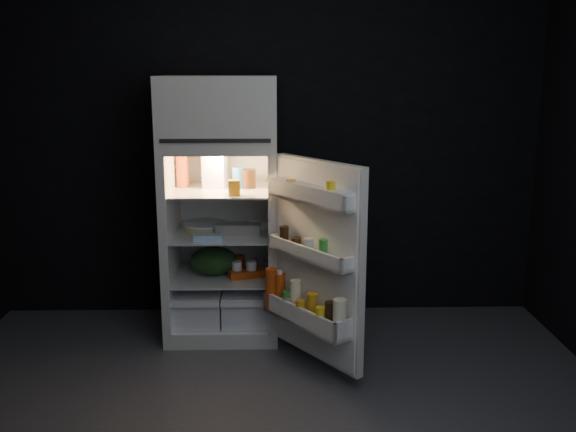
{
  "coord_description": "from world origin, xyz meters",
  "views": [
    {
      "loc": [
        0.04,
        -3.01,
        1.81
      ],
      "look_at": [
        0.13,
        1.0,
        0.9
      ],
      "focal_mm": 40.0,
      "sensor_mm": 36.0,
      "label": 1
    }
  ],
  "objects_px": {
    "milk_jug": "(215,170)",
    "yogurt_tray": "(246,273)",
    "fridge_door": "(314,265)",
    "egg_carton": "(238,229)",
    "refrigerator": "(222,198)"
  },
  "relations": [
    {
      "from": "milk_jug",
      "to": "refrigerator",
      "type": "bearing_deg",
      "value": -27.54
    },
    {
      "from": "fridge_door",
      "to": "yogurt_tray",
      "type": "relative_size",
      "value": 5.17
    },
    {
      "from": "fridge_door",
      "to": "yogurt_tray",
      "type": "distance_m",
      "value": 0.74
    },
    {
      "from": "yogurt_tray",
      "to": "egg_carton",
      "type": "bearing_deg",
      "value": 141.29
    },
    {
      "from": "fridge_door",
      "to": "egg_carton",
      "type": "distance_m",
      "value": 0.76
    },
    {
      "from": "fridge_door",
      "to": "egg_carton",
      "type": "xyz_separation_m",
      "value": [
        -0.48,
        0.58,
        0.08
      ]
    },
    {
      "from": "egg_carton",
      "to": "yogurt_tray",
      "type": "distance_m",
      "value": 0.31
    },
    {
      "from": "refrigerator",
      "to": "yogurt_tray",
      "type": "height_order",
      "value": "refrigerator"
    },
    {
      "from": "fridge_door",
      "to": "egg_carton",
      "type": "relative_size",
      "value": 4.04
    },
    {
      "from": "fridge_door",
      "to": "milk_jug",
      "type": "bearing_deg",
      "value": 132.01
    },
    {
      "from": "refrigerator",
      "to": "yogurt_tray",
      "type": "bearing_deg",
      "value": -35.68
    },
    {
      "from": "refrigerator",
      "to": "milk_jug",
      "type": "distance_m",
      "value": 0.2
    },
    {
      "from": "milk_jug",
      "to": "yogurt_tray",
      "type": "xyz_separation_m",
      "value": [
        0.21,
        -0.15,
        -0.69
      ]
    },
    {
      "from": "fridge_door",
      "to": "milk_jug",
      "type": "distance_m",
      "value": 1.06
    },
    {
      "from": "milk_jug",
      "to": "yogurt_tray",
      "type": "distance_m",
      "value": 0.74
    }
  ]
}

